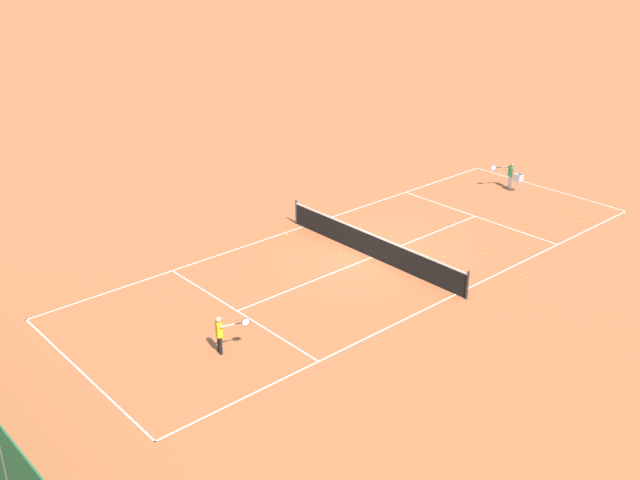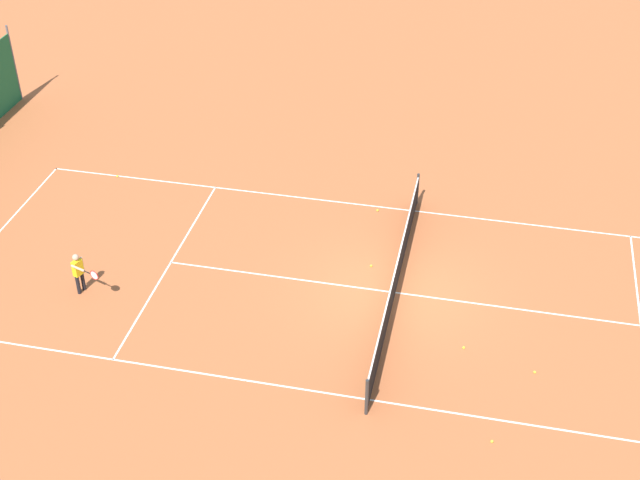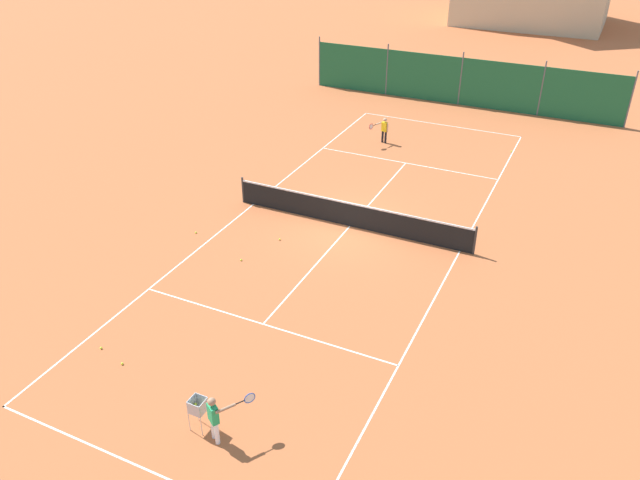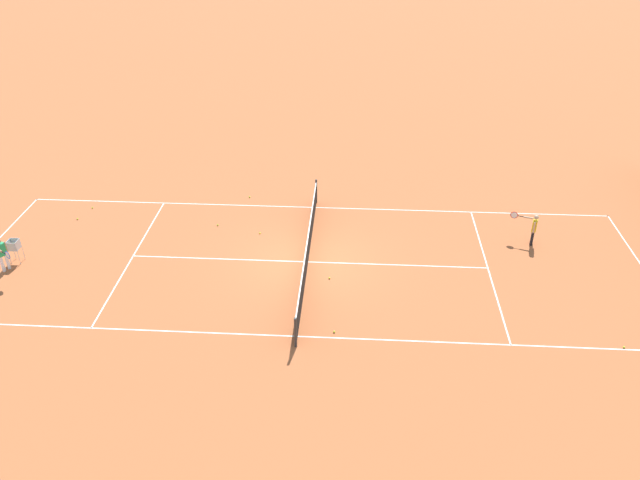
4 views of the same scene
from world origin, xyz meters
name	(u,v)px [view 1 (image 1 of 4)]	position (x,y,z in m)	size (l,w,h in m)	color
ground_plane	(372,257)	(0.00, 0.00, 0.00)	(600.00, 600.00, 0.00)	#B25B33
court_line_markings	(372,257)	(0.00, 0.00, 0.00)	(8.25, 23.85, 0.01)	white
tennis_net	(373,245)	(0.00, 0.00, 0.50)	(9.18, 0.08, 1.06)	#2D2D2D
player_near_baseline	(510,173)	(1.18, -10.52, 0.75)	(0.88, 0.87, 1.29)	white
player_near_service	(221,332)	(-1.77, 8.25, 0.72)	(0.68, 0.95, 1.23)	black
tennis_ball_by_net_left	(482,249)	(-2.36, -3.75, 0.03)	(0.07, 0.07, 0.07)	#CCE033
tennis_ball_far_corner	(90,299)	(4.03, 9.71, 0.03)	(0.07, 0.07, 0.07)	#CCE033
tennis_ball_by_net_right	(521,276)	(-4.80, -2.87, 0.03)	(0.07, 0.07, 0.07)	#CCE033
tennis_ball_service_box	(564,214)	(-2.50, -9.48, 0.03)	(0.07, 0.07, 0.07)	#CCE033
tennis_ball_alley_right	(581,222)	(-3.45, -9.23, 0.03)	(0.07, 0.07, 0.07)	#CCE033
tennis_ball_near_corner	(443,257)	(-1.85, -2.00, 0.03)	(0.07, 0.07, 0.07)	#CCE033
tennis_ball_mid_court	(287,235)	(3.85, 1.11, 0.03)	(0.07, 0.07, 0.07)	#CCE033
tennis_ball_alley_left	(339,254)	(1.01, 0.83, 0.03)	(0.07, 0.07, 0.07)	#CCE033
ball_hopper	(518,179)	(0.62, -10.40, 0.65)	(0.36, 0.36, 0.89)	#B7B7BC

